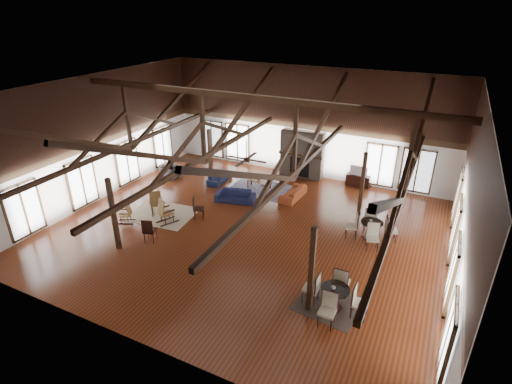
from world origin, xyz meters
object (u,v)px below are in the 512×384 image
at_px(sofa_navy_left, 219,177).
at_px(cafe_table_far, 371,227).
at_px(coffee_table, 259,180).
at_px(tv_console, 358,180).
at_px(armchair, 171,172).
at_px(sofa_navy_front, 235,196).
at_px(sofa_orange, 293,193).
at_px(cafe_table_near, 335,295).

xyz_separation_m(sofa_navy_left, cafe_table_far, (8.64, -2.31, 0.29)).
relative_size(coffee_table, tv_console, 1.20).
bearing_deg(cafe_table_far, tv_console, 108.37).
relative_size(armchair, tv_console, 0.80).
relative_size(sofa_navy_left, tv_console, 1.41).
bearing_deg(coffee_table, sofa_navy_left, -156.04).
xyz_separation_m(sofa_navy_front, coffee_table, (0.40, 1.90, 0.17)).
relative_size(coffee_table, armchair, 1.50).
distance_m(sofa_navy_left, armchair, 2.88).
height_order(sofa_navy_left, coffee_table, same).
height_order(sofa_navy_front, tv_console, tv_console).
xyz_separation_m(sofa_orange, coffee_table, (-2.03, 0.29, 0.18)).
height_order(sofa_navy_left, sofa_orange, sofa_orange).
bearing_deg(cafe_table_near, coffee_table, 130.19).
bearing_deg(cafe_table_far, sofa_orange, 152.88).
bearing_deg(sofa_navy_front, coffee_table, 64.39).
distance_m(sofa_navy_front, coffee_table, 1.95).
relative_size(sofa_navy_front, cafe_table_near, 0.92).
distance_m(sofa_navy_front, armchair, 4.86).
bearing_deg(cafe_table_far, sofa_navy_front, 175.02).
distance_m(sofa_orange, cafe_table_near, 8.09).
bearing_deg(tv_console, cafe_table_far, -71.63).
xyz_separation_m(coffee_table, armchair, (-5.13, -0.81, -0.13)).
bearing_deg(cafe_table_far, cafe_table_near, -92.20).
bearing_deg(sofa_navy_front, cafe_table_far, -18.75).
xyz_separation_m(sofa_orange, tv_console, (2.59, 2.92, 0.03)).
bearing_deg(coffee_table, sofa_navy_front, -82.35).
bearing_deg(tv_console, sofa_navy_front, -137.91).
xyz_separation_m(sofa_navy_left, armchair, (-2.81, -0.63, 0.06)).
relative_size(sofa_orange, armchair, 1.93).
distance_m(sofa_navy_front, sofa_navy_left, 2.58).
relative_size(sofa_navy_left, coffee_table, 1.18).
distance_m(coffee_table, tv_console, 5.32).
xyz_separation_m(sofa_orange, armchair, (-7.16, -0.52, 0.04)).
xyz_separation_m(sofa_navy_left, sofa_orange, (4.36, -0.11, 0.02)).
bearing_deg(sofa_navy_left, cafe_table_near, -132.62).
xyz_separation_m(sofa_navy_front, armchair, (-4.73, 1.09, 0.04)).
bearing_deg(armchair, cafe_table_far, -91.78).
height_order(armchair, tv_console, armchair).
relative_size(sofa_navy_left, cafe_table_far, 0.81).
bearing_deg(sofa_orange, coffee_table, -94.71).
bearing_deg(sofa_navy_front, sofa_navy_left, 124.40).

